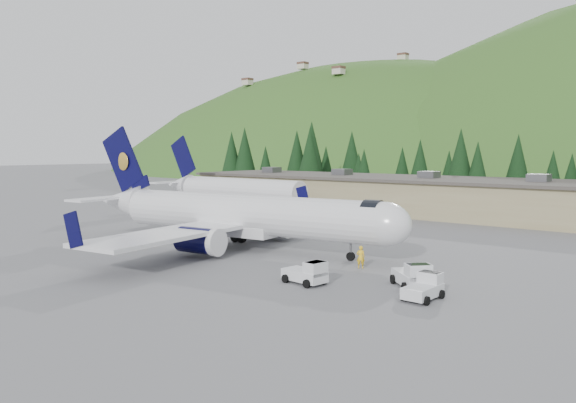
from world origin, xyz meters
The scene contains 9 objects.
ground centered at (0.00, 0.00, 0.00)m, with size 600.00×600.00×0.00m, color #5E5E63.
airliner centered at (-1.02, -0.14, 3.10)m, with size 35.09×33.04×11.64m.
second_airliner centered at (-24.92, 22.00, 3.32)m, with size 27.50×11.00×10.05m.
baggage_tug_a centered at (12.61, -7.25, 0.74)m, with size 3.28×2.20×1.66m.
baggage_tug_b centered at (18.74, -3.71, 0.80)m, with size 3.63×3.50×1.79m.
baggage_tug_c centered at (20.51, -5.70, 0.70)m, with size 1.86×2.99×1.57m.
terminal_building centered at (-5.01, 38.00, 2.62)m, with size 71.00×17.00×6.10m.
ramp_worker centered at (12.68, -0.56, 0.89)m, with size 0.65×0.42×1.77m, color yellow.
tree_line centered at (-8.32, 60.46, 7.38)m, with size 111.63×17.08×14.44m.
Camera 1 is at (35.50, -37.25, 9.17)m, focal length 35.00 mm.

